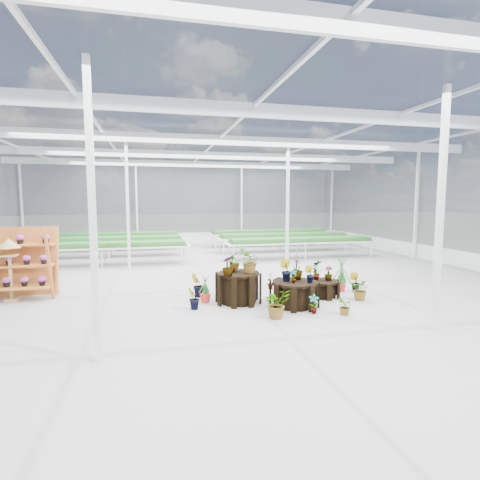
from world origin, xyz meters
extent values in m
plane|color=gray|center=(0.00, 0.00, 0.00)|extent=(24.00, 24.00, 0.00)
cylinder|color=black|center=(-0.17, -1.25, 0.37)|extent=(1.39, 1.39, 0.73)
cylinder|color=black|center=(1.03, -1.85, 0.29)|extent=(1.46, 1.46, 0.59)
cylinder|color=black|center=(2.03, -1.15, 0.21)|extent=(0.94, 0.94, 0.42)
imported|color=#235C24|center=(-0.30, -1.17, 0.98)|extent=(0.30, 0.31, 0.49)
imported|color=#235C24|center=(0.09, -1.34, 1.02)|extent=(0.64, 0.67, 0.59)
imported|color=#235C24|center=(-0.18, -0.93, 0.95)|extent=(0.42, 0.38, 0.44)
imported|color=#235C24|center=(-0.49, -1.57, 0.96)|extent=(0.35, 0.35, 0.46)
imported|color=#235C24|center=(0.84, -1.76, 0.85)|extent=(0.34, 0.36, 0.52)
imported|color=#235C24|center=(1.31, -2.05, 0.79)|extent=(0.27, 0.28, 0.39)
imported|color=#235C24|center=(1.15, -1.65, 0.85)|extent=(0.35, 0.35, 0.51)
imported|color=#235C24|center=(0.94, -2.00, 0.75)|extent=(0.17, 0.12, 0.32)
imported|color=#235C24|center=(1.90, -1.09, 0.64)|extent=(0.28, 0.29, 0.46)
imported|color=#235C24|center=(2.21, -1.19, 0.60)|extent=(0.29, 0.29, 0.37)
imported|color=#235C24|center=(1.98, -1.00, 0.68)|extent=(0.32, 0.25, 0.53)
imported|color=#235C24|center=(-1.29, -1.60, 0.26)|extent=(0.37, 0.37, 0.53)
imported|color=#235C24|center=(-1.07, -0.50, 0.31)|extent=(0.43, 0.41, 0.62)
imported|color=#235C24|center=(0.35, -2.58, 0.31)|extent=(0.66, 0.61, 0.62)
imported|color=#235C24|center=(1.23, -2.50, 0.21)|extent=(0.27, 0.23, 0.43)
imported|color=#235C24|center=(1.85, -2.74, 0.19)|extent=(0.36, 0.39, 0.39)
imported|color=#235C24|center=(2.83, -1.72, 0.27)|extent=(0.62, 0.64, 0.55)
imported|color=#235C24|center=(3.15, -0.88, 0.26)|extent=(0.34, 0.37, 0.53)
imported|color=#235C24|center=(1.82, -0.04, 0.29)|extent=(0.35, 0.37, 0.59)
imported|color=#235C24|center=(1.02, -0.07, 0.26)|extent=(0.32, 0.34, 0.53)
imported|color=#235C24|center=(-0.09, -0.31, 0.33)|extent=(0.61, 0.67, 0.65)
camera|label=1|loc=(-2.13, -9.85, 2.45)|focal=28.00mm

